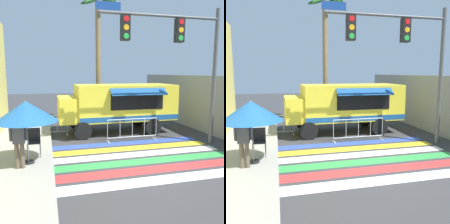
# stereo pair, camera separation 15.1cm
# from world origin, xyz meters

# --- Properties ---
(ground_plane) EXTENTS (60.00, 60.00, 0.00)m
(ground_plane) POSITION_xyz_m (0.00, 0.00, 0.00)
(ground_plane) COLOR #38383A
(concrete_wall_right) EXTENTS (0.20, 16.00, 2.86)m
(concrete_wall_right) POSITION_xyz_m (4.49, 3.00, 1.43)
(concrete_wall_right) COLOR gray
(concrete_wall_right) RESTS_ON ground_plane
(crosswalk_painted) EXTENTS (6.40, 4.36, 0.01)m
(crosswalk_painted) POSITION_xyz_m (0.00, 0.75, 0.00)
(crosswalk_painted) COLOR white
(crosswalk_painted) RESTS_ON ground_plane
(food_truck) EXTENTS (5.70, 2.76, 2.40)m
(food_truck) POSITION_xyz_m (0.11, 4.75, 1.47)
(food_truck) COLOR yellow
(food_truck) RESTS_ON ground_plane
(traffic_signal_pole) EXTENTS (5.07, 0.29, 5.54)m
(traffic_signal_pole) POSITION_xyz_m (1.83, 1.79, 4.00)
(traffic_signal_pole) COLOR #515456
(traffic_signal_pole) RESTS_ON ground_plane
(patio_umbrella) EXTENTS (1.92, 1.92, 1.97)m
(patio_umbrella) POSITION_xyz_m (-3.87, 0.73, 1.82)
(patio_umbrella) COLOR black
(patio_umbrella) RESTS_ON sidewalk_left
(folding_chair) EXTENTS (0.43, 0.43, 0.94)m
(folding_chair) POSITION_xyz_m (-3.73, 1.46, 0.74)
(folding_chair) COLOR #4C4C51
(folding_chair) RESTS_ON sidewalk_left
(vendor_person) EXTENTS (0.53, 0.22, 1.64)m
(vendor_person) POSITION_xyz_m (-4.09, 0.34, 1.10)
(vendor_person) COLOR brown
(vendor_person) RESTS_ON sidewalk_left
(barricade_front) EXTENTS (2.30, 0.44, 1.00)m
(barricade_front) POSITION_xyz_m (0.37, 2.95, 0.50)
(barricade_front) COLOR #B7BABF
(barricade_front) RESTS_ON ground_plane
(barricade_side) EXTENTS (2.09, 0.44, 1.00)m
(barricade_side) POSITION_xyz_m (-3.32, 4.77, 0.50)
(barricade_side) COLOR #B7BABF
(barricade_side) RESTS_ON ground_plane
(palm_tree) EXTENTS (2.31, 2.29, 7.75)m
(palm_tree) POSITION_xyz_m (-0.19, 7.50, 5.67)
(palm_tree) COLOR #7A664C
(palm_tree) RESTS_ON ground_plane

